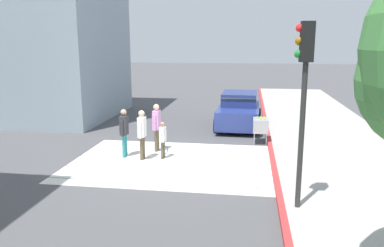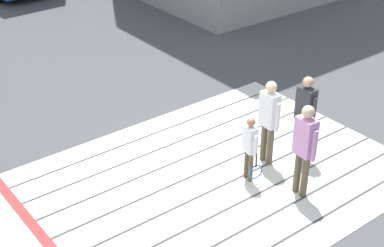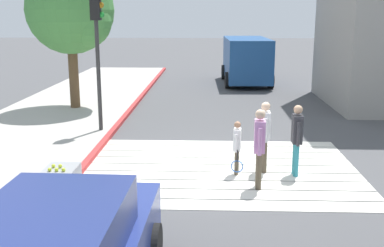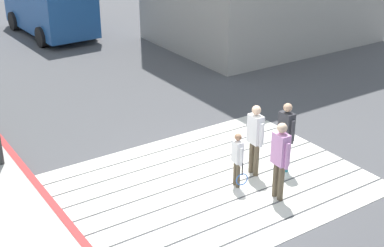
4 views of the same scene
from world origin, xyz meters
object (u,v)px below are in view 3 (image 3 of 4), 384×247
Objects in this scene: van_down_street at (246,59)px; street_tree at (73,12)px; pedestrian_adult_lead at (259,143)px; pedestrian_adult_side at (265,132)px; traffic_light_corner at (97,33)px; pedestrian_adult_trailing at (297,135)px; pedestrian_child_with_racket at (237,145)px; tennis_ball_cart at (60,182)px.

street_tree is at bearing -133.35° from van_down_street.
pedestrian_adult_lead is 1.08m from pedestrian_adult_side.
traffic_light_corner is 6.54m from pedestrian_adult_lead.
pedestrian_adult_trailing is (0.92, 0.82, -0.04)m from pedestrian_adult_lead.
van_down_street is 3.18× the size of pedestrian_adult_side.
pedestrian_child_with_racket is at bearing -95.02° from van_down_street.
pedestrian_adult_side is at bearing 77.53° from pedestrian_adult_lead.
traffic_light_corner reaches higher than tennis_ball_cart.
pedestrian_adult_lead is 1.36× the size of pedestrian_child_with_racket.
street_tree is 10.26m from pedestrian_adult_trailing.
traffic_light_corner reaches higher than pedestrian_adult_lead.
tennis_ball_cart is (0.68, -6.12, -2.34)m from traffic_light_corner.
pedestrian_adult_trailing is (6.94, -7.06, -2.68)m from street_tree.
street_tree is 4.27× the size of pedestrian_child_with_racket.
pedestrian_child_with_racket is (-1.26, -14.33, -0.58)m from van_down_street.
van_down_street reaches higher than pedestrian_child_with_racket.
traffic_light_corner is at bearing 134.32° from pedestrian_adult_lead.
pedestrian_adult_side is (0.23, 1.06, -0.03)m from pedestrian_adult_lead.
tennis_ball_cart is 0.60× the size of pedestrian_adult_lead.
pedestrian_adult_side is at bearing -47.46° from street_tree.
tennis_ball_cart is at bearing -155.38° from pedestrian_adult_lead.
traffic_light_corner is 0.80× the size of street_tree.
van_down_street is 14.13m from pedestrian_adult_side.
van_down_street is 3.10× the size of pedestrian_adult_lead.
street_tree reaches higher than pedestrian_adult_lead.
street_tree reaches higher than pedestrian_adult_side.
street_tree is (-1.69, 3.44, 0.59)m from traffic_light_corner.
tennis_ball_cart is (2.37, -9.56, -2.93)m from street_tree.
van_down_street is 5.17× the size of tennis_ball_cart.
tennis_ball_cart is 5.22m from pedestrian_adult_trailing.
van_down_street is 15.20m from pedestrian_adult_lead.
pedestrian_child_with_racket is (3.25, 2.51, 0.00)m from tennis_ball_cart.
pedestrian_child_with_racket is (3.93, -3.60, -2.34)m from traffic_light_corner.
street_tree is at bearing 128.58° from pedestrian_child_with_racket.
traffic_light_corner is 2.57× the size of pedestrian_adult_side.
pedestrian_adult_side is at bearing -36.52° from traffic_light_corner.
tennis_ball_cart is 0.62× the size of pedestrian_adult_trailing.
pedestrian_child_with_racket is at bearing -161.15° from pedestrian_adult_side.
street_tree is at bearing 116.17° from traffic_light_corner.
pedestrian_adult_side is 0.73m from pedestrian_child_with_racket.
traffic_light_corner is at bearing -63.83° from street_tree.
van_down_street reaches higher than pedestrian_adult_trailing.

